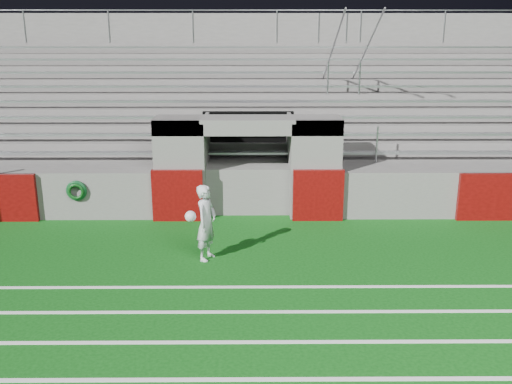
{
  "coord_description": "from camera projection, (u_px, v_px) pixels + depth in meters",
  "views": [
    {
      "loc": [
        0.12,
        -11.04,
        4.84
      ],
      "look_at": [
        0.2,
        1.8,
        1.1
      ],
      "focal_mm": 40.0,
      "sensor_mm": 36.0,
      "label": 1
    }
  ],
  "objects": [
    {
      "name": "hose_coil",
      "position": [
        76.0,
        191.0,
        14.51
      ],
      "size": [
        0.54,
        0.14,
        0.54
      ],
      "color": "#0D421D",
      "rests_on": "ground"
    },
    {
      "name": "stadium_structure",
      "position": [
        249.0,
        130.0,
        19.18
      ],
      "size": [
        26.0,
        8.48,
        5.42
      ],
      "color": "#605D5B",
      "rests_on": "ground"
    },
    {
      "name": "goalkeeper_with_ball",
      "position": [
        206.0,
        222.0,
        12.11
      ],
      "size": [
        0.74,
        0.71,
        1.65
      ],
      "color": "silver",
      "rests_on": "ground"
    },
    {
      "name": "ground",
      "position": [
        247.0,
        266.0,
        11.95
      ],
      "size": [
        90.0,
        90.0,
        0.0
      ],
      "primitive_type": "plane",
      "color": "#0B460F",
      "rests_on": "ground"
    }
  ]
}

